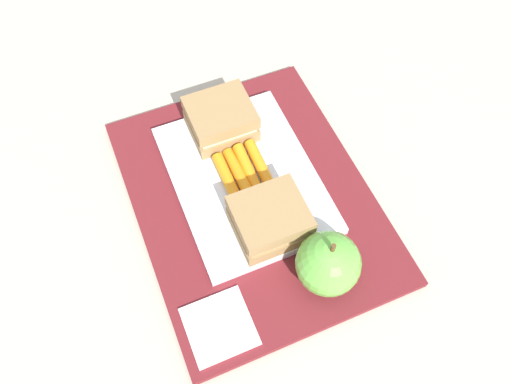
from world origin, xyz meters
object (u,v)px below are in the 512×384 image
(apple, at_px, (328,263))
(paper_napkin, at_px, (219,326))
(food_tray, at_px, (244,179))
(carrot_sticks_bundle, at_px, (244,173))
(sandwich_half_left, at_px, (221,119))
(sandwich_half_right, at_px, (270,220))

(apple, height_order, paper_napkin, apple)
(food_tray, bearing_deg, carrot_sticks_bundle, 168.04)
(food_tray, distance_m, carrot_sticks_bundle, 0.01)
(carrot_sticks_bundle, xyz_separation_m, apple, (0.15, 0.04, 0.02))
(carrot_sticks_bundle, distance_m, apple, 0.16)
(carrot_sticks_bundle, relative_size, apple, 0.95)
(carrot_sticks_bundle, height_order, paper_napkin, carrot_sticks_bundle)
(sandwich_half_left, distance_m, sandwich_half_right, 0.16)
(sandwich_half_left, relative_size, carrot_sticks_bundle, 1.02)
(sandwich_half_right, bearing_deg, apple, 26.13)
(sandwich_half_left, bearing_deg, apple, 8.94)
(sandwich_half_left, bearing_deg, food_tray, 0.00)
(sandwich_half_right, relative_size, paper_napkin, 1.14)
(food_tray, distance_m, apple, 0.16)
(food_tray, xyz_separation_m, paper_napkin, (0.16, -0.09, -0.00))
(food_tray, bearing_deg, sandwich_half_right, 0.00)
(apple, relative_size, paper_napkin, 1.18)
(food_tray, xyz_separation_m, sandwich_half_right, (0.08, 0.00, 0.03))
(apple, bearing_deg, sandwich_half_left, -171.06)
(food_tray, bearing_deg, paper_napkin, -30.43)
(carrot_sticks_bundle, height_order, apple, apple)
(apple, xyz_separation_m, paper_napkin, (0.01, -0.13, -0.03))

